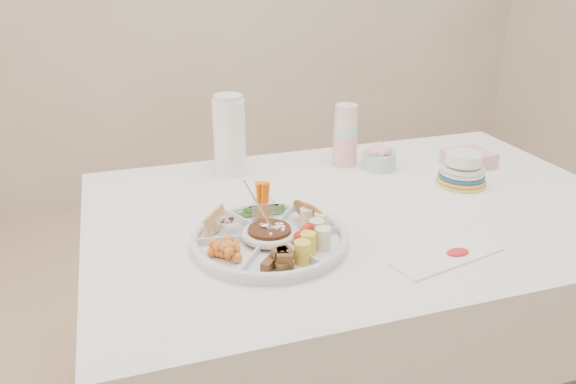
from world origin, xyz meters
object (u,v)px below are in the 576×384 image
object	(u,v)px
plate_stack	(462,170)
dining_table	(356,317)
thermos	(229,134)
party_tray	(270,236)

from	to	relation	value
plate_stack	dining_table	bearing A→B (deg)	-171.14
dining_table	thermos	bearing A→B (deg)	128.99
dining_table	plate_stack	distance (m)	0.56
thermos	dining_table	bearing A→B (deg)	-51.01
party_tray	thermos	bearing A→B (deg)	88.21
party_tray	plate_stack	xyz separation A→B (m)	(0.67, 0.19, 0.03)
dining_table	thermos	size ratio (longest dim) A/B	5.76
plate_stack	thermos	bearing A→B (deg)	154.59
party_tray	plate_stack	world-z (taller)	plate_stack
party_tray	thermos	world-z (taller)	thermos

